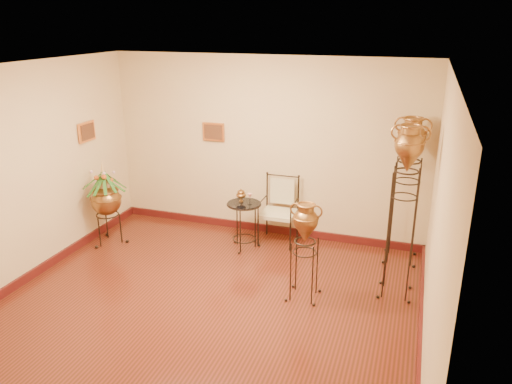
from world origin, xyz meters
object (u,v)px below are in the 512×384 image
(amphora_mid, at_px, (406,190))
(side_table, at_px, (244,225))
(armchair, at_px, (278,211))
(planter_urn, at_px, (106,197))
(amphora_tall, at_px, (403,211))

(amphora_mid, xyz_separation_m, side_table, (-2.26, -0.35, -0.68))
(armchair, bearing_deg, amphora_mid, -0.71)
(planter_urn, relative_size, side_table, 1.47)
(amphora_mid, bearing_deg, planter_urn, -169.03)
(amphora_mid, height_order, side_table, amphora_mid)
(amphora_mid, bearing_deg, amphora_tall, -90.00)
(amphora_tall, xyz_separation_m, armchair, (-1.83, 1.00, -0.60))
(amphora_tall, bearing_deg, planter_urn, 177.79)
(armchair, xyz_separation_m, side_table, (-0.43, -0.35, -0.14))
(armchair, height_order, side_table, armchair)
(amphora_mid, distance_m, side_table, 2.38)
(planter_urn, xyz_separation_m, side_table, (2.04, 0.48, -0.37))
(amphora_tall, bearing_deg, side_table, 163.93)
(armchair, relative_size, side_table, 1.13)
(amphora_mid, height_order, armchair, amphora_mid)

